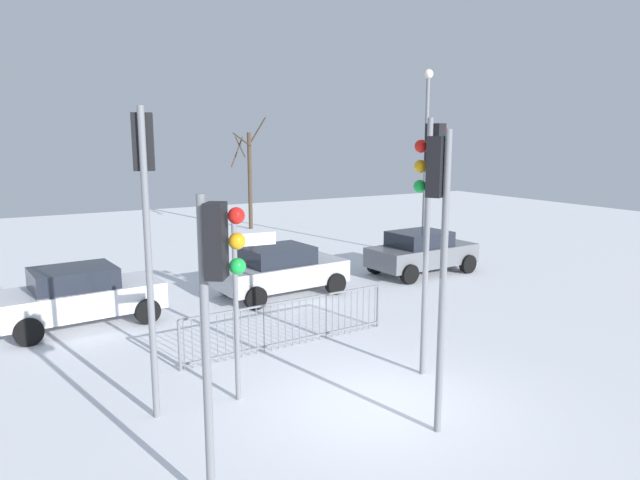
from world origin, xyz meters
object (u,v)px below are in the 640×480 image
traffic_light_foreground_right (216,283)px  bare_tree_left (249,176)px  traffic_light_foreground_left (146,195)px  car_white_trailing (80,295)px  traffic_light_mid_left (433,190)px  traffic_light_mid_right (436,215)px  car_silver_near (281,270)px  car_grey_far (421,251)px  direction_sign_post (239,301)px  street_lamp (426,145)px

traffic_light_foreground_right → bare_tree_left: 22.62m
traffic_light_foreground_left → car_white_trailing: 6.38m
bare_tree_left → car_white_trailing: bearing=-128.7°
traffic_light_mid_left → traffic_light_foreground_left: bearing=-112.9°
traffic_light_mid_right → car_silver_near: 8.91m
car_grey_far → direction_sign_post: bearing=-150.6°
traffic_light_mid_left → traffic_light_foreground_left: 5.20m
traffic_light_mid_right → traffic_light_foreground_left: traffic_light_foreground_left is taller
traffic_light_mid_right → car_white_trailing: bearing=86.5°
traffic_light_foreground_left → car_grey_far: traffic_light_foreground_left is taller
traffic_light_foreground_right → car_white_trailing: bearing=-141.4°
traffic_light_mid_right → direction_sign_post: 3.72m
traffic_light_foreground_left → car_white_trailing: size_ratio=1.29×
traffic_light_mid_left → traffic_light_mid_right: traffic_light_mid_left is taller
car_silver_near → traffic_light_mid_right: bearing=-104.7°
traffic_light_mid_left → street_lamp: bearing=127.9°
car_grey_far → street_lamp: size_ratio=0.55×
traffic_light_foreground_left → bare_tree_left: size_ratio=0.91×
traffic_light_foreground_left → bare_tree_left: bearing=79.5°
car_white_trailing → car_silver_near: same height
car_white_trailing → car_grey_far: same height
direction_sign_post → street_lamp: street_lamp is taller
direction_sign_post → bare_tree_left: size_ratio=0.57×
traffic_light_foreground_right → traffic_light_foreground_left: size_ratio=0.78×
traffic_light_mid_left → traffic_light_mid_right: bearing=-52.0°
car_white_trailing → bare_tree_left: bearing=46.0°
traffic_light_foreground_right → street_lamp: bearing=166.5°
traffic_light_foreground_right → traffic_light_mid_left: bearing=146.8°
traffic_light_mid_left → car_silver_near: size_ratio=1.26×
direction_sign_post → traffic_light_foreground_right: bearing=-111.6°
street_lamp → car_white_trailing: bearing=-169.7°
traffic_light_foreground_right → direction_sign_post: (1.36, 2.72, -1.11)m
car_silver_near → traffic_light_foreground_right: bearing=-125.1°
traffic_light_foreground_left → street_lamp: bearing=49.7°
direction_sign_post → car_white_trailing: size_ratio=0.82×
traffic_light_mid_left → car_white_trailing: size_ratio=1.26×
traffic_light_mid_right → car_white_trailing: 9.69m
traffic_light_mid_left → traffic_light_mid_right: (-1.46, -1.79, -0.17)m
traffic_light_foreground_left → street_lamp: street_lamp is taller
car_white_trailing → bare_tree_left: size_ratio=0.70×
traffic_light_foreground_left → street_lamp: (12.44, 7.98, 0.61)m
traffic_light_mid_right → direction_sign_post: size_ratio=1.47×
traffic_light_foreground_right → direction_sign_post: bearing=-171.5°
street_lamp → car_grey_far: bearing=-131.1°
traffic_light_foreground_left → car_white_trailing: (-0.44, 5.64, -2.95)m
traffic_light_foreground_left → car_grey_far: size_ratio=1.30×
bare_tree_left → car_grey_far: bearing=-84.2°
traffic_light_foreground_left → car_silver_near: size_ratio=1.30×
traffic_light_mid_right → bare_tree_left: 21.24m
traffic_light_foreground_right → car_silver_near: bearing=-175.2°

